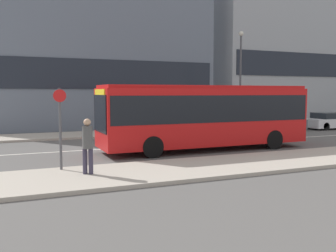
{
  "coord_description": "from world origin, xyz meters",
  "views": [
    {
      "loc": [
        -5.19,
        -18.34,
        2.84
      ],
      "look_at": [
        1.83,
        -1.81,
        1.22
      ],
      "focal_mm": 40.0,
      "sensor_mm": 36.0,
      "label": 1
    }
  ],
  "objects_px": {
    "parked_car_0": "(276,123)",
    "parked_car_1": "(330,121)",
    "pedestrian_near_stop": "(88,142)",
    "bus_stop_sign": "(60,122)",
    "city_bus": "(205,113)",
    "street_lamp": "(241,70)"
  },
  "relations": [
    {
      "from": "parked_car_1",
      "to": "pedestrian_near_stop",
      "type": "relative_size",
      "value": 2.25
    },
    {
      "from": "city_bus",
      "to": "bus_stop_sign",
      "type": "distance_m",
      "value": 7.81
    },
    {
      "from": "street_lamp",
      "to": "city_bus",
      "type": "bearing_deg",
      "value": -133.4
    },
    {
      "from": "street_lamp",
      "to": "parked_car_1",
      "type": "bearing_deg",
      "value": -13.61
    },
    {
      "from": "parked_car_0",
      "to": "parked_car_1",
      "type": "distance_m",
      "value": 5.25
    },
    {
      "from": "pedestrian_near_stop",
      "to": "bus_stop_sign",
      "type": "xyz_separation_m",
      "value": [
        -0.73,
        1.09,
        0.6
      ]
    },
    {
      "from": "bus_stop_sign",
      "to": "street_lamp",
      "type": "height_order",
      "value": "street_lamp"
    },
    {
      "from": "bus_stop_sign",
      "to": "city_bus",
      "type": "bearing_deg",
      "value": 21.19
    },
    {
      "from": "parked_car_0",
      "to": "pedestrian_near_stop",
      "type": "relative_size",
      "value": 2.36
    },
    {
      "from": "parked_car_1",
      "to": "pedestrian_near_stop",
      "type": "height_order",
      "value": "pedestrian_near_stop"
    },
    {
      "from": "parked_car_0",
      "to": "bus_stop_sign",
      "type": "relative_size",
      "value": 1.53
    },
    {
      "from": "pedestrian_near_stop",
      "to": "bus_stop_sign",
      "type": "height_order",
      "value": "bus_stop_sign"
    },
    {
      "from": "street_lamp",
      "to": "parked_car_0",
      "type": "bearing_deg",
      "value": -42.46
    },
    {
      "from": "parked_car_0",
      "to": "parked_car_1",
      "type": "relative_size",
      "value": 1.05
    },
    {
      "from": "bus_stop_sign",
      "to": "pedestrian_near_stop",
      "type": "bearing_deg",
      "value": -56.24
    },
    {
      "from": "parked_car_1",
      "to": "street_lamp",
      "type": "bearing_deg",
      "value": 166.39
    },
    {
      "from": "bus_stop_sign",
      "to": "parked_car_0",
      "type": "bearing_deg",
      "value": 27.56
    },
    {
      "from": "city_bus",
      "to": "parked_car_0",
      "type": "xyz_separation_m",
      "value": [
        8.87,
        5.6,
        -1.2
      ]
    },
    {
      "from": "city_bus",
      "to": "parked_car_0",
      "type": "height_order",
      "value": "city_bus"
    },
    {
      "from": "city_bus",
      "to": "parked_car_0",
      "type": "distance_m",
      "value": 10.56
    },
    {
      "from": "parked_car_0",
      "to": "pedestrian_near_stop",
      "type": "xyz_separation_m",
      "value": [
        -15.42,
        -9.52,
        0.56
      ]
    },
    {
      "from": "city_bus",
      "to": "pedestrian_near_stop",
      "type": "xyz_separation_m",
      "value": [
        -6.55,
        -3.91,
        -0.64
      ]
    }
  ]
}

